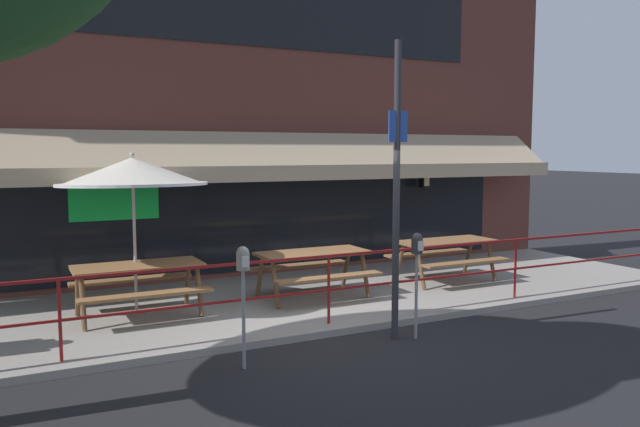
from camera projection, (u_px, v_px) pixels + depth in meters
The scene contains 11 objects.
ground_plane at pixel (339, 336), 8.41m from camera, with size 120.00×120.00×0.00m, color black.
patio_deck at pixel (280, 301), 10.18m from camera, with size 15.00×4.00×0.10m, color gray.
restaurant_building at pixel (232, 90), 11.80m from camera, with size 15.00×1.60×7.35m.
patio_railing at pixel (329, 274), 8.60m from camera, with size 13.84×0.04×0.97m.
picnic_table_left at pixel (138, 275), 8.98m from camera, with size 1.80×1.42×0.76m.
picnic_table_centre at pixel (313, 261), 10.14m from camera, with size 1.80×1.42×0.76m.
picnic_table_right at pixel (446, 249), 11.44m from camera, with size 1.80×1.42×0.76m.
patio_umbrella_left at pixel (133, 173), 9.02m from camera, with size 2.14×2.14×2.38m.
parking_meter_near at pixel (243, 270), 7.03m from camera, with size 0.15×0.16×1.42m.
parking_meter_far at pixel (417, 253), 8.19m from camera, with size 0.15×0.16×1.42m.
street_sign_pole at pixel (396, 189), 8.08m from camera, with size 0.28×0.09×3.90m.
Camera 1 is at (-3.95, -7.20, 2.49)m, focal length 35.00 mm.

